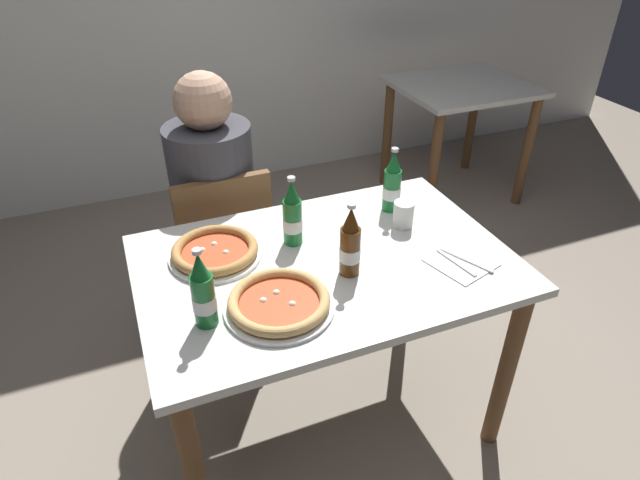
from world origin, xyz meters
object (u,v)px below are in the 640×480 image
(paper_cup, at_px, (403,214))
(diner_seated, at_px, (217,220))
(beer_bottle_extra, at_px, (203,293))
(pizza_marinara_far, at_px, (215,252))
(beer_bottle_center, at_px, (350,245))
(napkin_with_cutlery, at_px, (461,262))
(chair_behind_table, at_px, (223,246))
(pizza_margherita_near, at_px, (279,303))
(beer_bottle_right, at_px, (292,216))
(dining_table_background, at_px, (460,109))
(dining_table_main, at_px, (326,288))
(beer_bottle_left, at_px, (392,185))

(paper_cup, bearing_deg, diner_seated, 134.63)
(diner_seated, height_order, beer_bottle_extra, diner_seated)
(pizza_marinara_far, bearing_deg, beer_bottle_center, -33.05)
(paper_cup, bearing_deg, napkin_with_cutlery, -76.28)
(chair_behind_table, distance_m, beer_bottle_center, 0.83)
(pizza_margherita_near, distance_m, beer_bottle_extra, 0.22)
(pizza_marinara_far, xyz_separation_m, paper_cup, (0.66, -0.06, 0.03))
(beer_bottle_right, bearing_deg, pizza_margherita_near, -116.33)
(beer_bottle_center, height_order, beer_bottle_right, same)
(chair_behind_table, height_order, dining_table_background, chair_behind_table)
(dining_table_background, bearing_deg, pizza_marinara_far, -145.66)
(diner_seated, height_order, paper_cup, diner_seated)
(beer_bottle_center, xyz_separation_m, beer_bottle_right, (-0.11, 0.23, 0.00))
(dining_table_main, relative_size, beer_bottle_left, 4.86)
(pizza_margherita_near, relative_size, beer_bottle_left, 1.30)
(chair_behind_table, distance_m, pizza_margherita_near, 0.83)
(dining_table_main, distance_m, diner_seated, 0.70)
(dining_table_background, height_order, paper_cup, paper_cup)
(diner_seated, xyz_separation_m, pizza_marinara_far, (-0.10, -0.50, 0.19))
(diner_seated, height_order, pizza_margherita_near, diner_seated)
(pizza_marinara_far, relative_size, beer_bottle_center, 1.23)
(diner_seated, distance_m, napkin_with_cutlery, 1.06)
(dining_table_background, xyz_separation_m, napkin_with_cutlery, (-1.09, -1.57, 0.16))
(pizza_marinara_far, xyz_separation_m, napkin_with_cutlery, (0.73, -0.33, -0.02))
(chair_behind_table, distance_m, napkin_with_cutlery, 1.04)
(beer_bottle_right, height_order, paper_cup, beer_bottle_right)
(beer_bottle_right, bearing_deg, dining_table_main, -66.90)
(pizza_margherita_near, bearing_deg, paper_cup, 25.41)
(beer_bottle_extra, bearing_deg, pizza_marinara_far, 73.07)
(dining_table_main, bearing_deg, dining_table_background, 43.15)
(beer_bottle_left, bearing_deg, pizza_margherita_near, -145.92)
(dining_table_main, distance_m, dining_table_background, 2.04)
(chair_behind_table, bearing_deg, beer_bottle_left, 144.31)
(diner_seated, bearing_deg, dining_table_background, 23.29)
(pizza_marinara_far, distance_m, beer_bottle_extra, 0.33)
(diner_seated, bearing_deg, paper_cup, -45.37)
(beer_bottle_center, bearing_deg, beer_bottle_extra, -172.20)
(pizza_margherita_near, bearing_deg, napkin_with_cutlery, -0.77)
(dining_table_main, xyz_separation_m, pizza_marinara_far, (-0.33, 0.16, 0.14))
(pizza_marinara_far, bearing_deg, napkin_with_cutlery, -24.46)
(chair_behind_table, relative_size, beer_bottle_extra, 3.44)
(pizza_marinara_far, distance_m, beer_bottle_left, 0.69)
(dining_table_main, relative_size, beer_bottle_center, 4.86)
(beer_bottle_left, relative_size, beer_bottle_right, 1.00)
(pizza_margherita_near, height_order, beer_bottle_extra, beer_bottle_extra)
(pizza_margherita_near, xyz_separation_m, beer_bottle_right, (0.15, 0.31, 0.08))
(dining_table_main, height_order, beer_bottle_extra, beer_bottle_extra)
(beer_bottle_center, relative_size, paper_cup, 2.60)
(pizza_margherita_near, xyz_separation_m, paper_cup, (0.55, 0.26, 0.03))
(beer_bottle_extra, bearing_deg, beer_bottle_center, 7.80)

